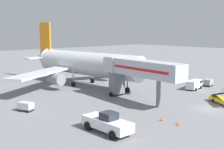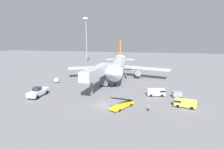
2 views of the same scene
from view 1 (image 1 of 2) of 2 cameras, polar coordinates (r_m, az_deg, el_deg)
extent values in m
plane|color=slate|center=(49.36, 18.37, -6.42)|extent=(300.00, 300.00, 0.00)
cylinder|color=silver|center=(65.67, -4.67, 2.11)|extent=(8.04, 29.14, 5.20)
cone|color=silver|center=(55.32, 6.99, 0.83)|extent=(5.41, 3.90, 5.10)
cone|color=silver|center=(78.73, -13.33, 3.28)|extent=(5.45, 5.76, 4.94)
cube|color=orange|center=(77.36, -12.88, 6.78)|extent=(0.77, 4.18, 8.32)
cube|color=silver|center=(79.19, -10.77, 3.58)|extent=(6.51, 3.63, 0.24)
cube|color=silver|center=(75.54, -14.52, 3.22)|extent=(6.51, 3.63, 0.24)
cube|color=silver|center=(75.37, -0.19, 2.09)|extent=(18.81, 9.15, 0.44)
cube|color=silver|center=(61.11, -13.69, 0.29)|extent=(18.21, 12.23, 0.44)
cylinder|color=gray|center=(72.60, -1.23, 0.62)|extent=(2.79, 3.46, 2.48)
cylinder|color=gray|center=(62.37, -10.76, -0.87)|extent=(2.79, 3.46, 2.48)
cylinder|color=gray|center=(58.64, 3.01, -1.63)|extent=(0.28, 0.28, 2.87)
cylinder|color=black|center=(58.92, 3.00, -3.01)|extent=(0.46, 1.13, 1.10)
cylinder|color=gray|center=(69.37, -3.85, -0.03)|extent=(0.28, 0.28, 2.87)
cylinder|color=black|center=(69.60, -3.84, -1.20)|extent=(0.46, 1.13, 1.10)
cylinder|color=gray|center=(65.35, -7.57, -0.63)|extent=(0.28, 0.28, 2.87)
cylinder|color=black|center=(65.60, -7.55, -1.87)|extent=(0.46, 1.13, 1.10)
cube|color=#B2B7C1|center=(49.59, 6.54, 1.16)|extent=(4.42, 15.67, 2.70)
cube|color=red|center=(48.55, 5.25, 1.02)|extent=(1.25, 12.94, 0.44)
cube|color=#B2B7C1|center=(55.82, 0.58, 2.06)|extent=(3.69, 3.11, 2.84)
cube|color=#232833|center=(56.81, -0.23, 2.43)|extent=(3.31, 0.55, 0.90)
cube|color=slate|center=(55.87, 0.96, -1.56)|extent=(2.71, 2.03, 4.29)
cylinder|color=black|center=(55.43, -0.20, -3.90)|extent=(0.37, 0.82, 0.80)
cylinder|color=black|center=(57.17, 2.07, -3.52)|extent=(0.37, 0.82, 0.80)
cylinder|color=slate|center=(48.08, 9.03, -3.60)|extent=(0.70, 0.70, 4.69)
cube|color=white|center=(36.34, -0.97, -9.52)|extent=(2.55, 7.02, 1.18)
cube|color=#232833|center=(35.78, -0.59, -8.07)|extent=(1.76, 1.81, 0.90)
cylinder|color=black|center=(35.77, 2.96, -10.82)|extent=(0.41, 1.10, 1.10)
cylinder|color=black|center=(34.20, 0.16, -11.75)|extent=(0.41, 1.10, 1.10)
cylinder|color=black|center=(38.88, -1.96, -9.20)|extent=(0.41, 1.10, 1.10)
cylinder|color=black|center=(37.44, -4.71, -9.94)|extent=(0.41, 1.10, 1.10)
cylinder|color=black|center=(55.14, 20.77, -4.65)|extent=(0.48, 0.63, 0.60)
cylinder|color=black|center=(54.10, 19.14, -4.82)|extent=(0.48, 0.63, 0.60)
cube|color=silver|center=(64.32, 15.70, -1.82)|extent=(5.03, 2.73, 1.64)
cube|color=#1E232D|center=(65.76, 16.21, -1.30)|extent=(1.85, 2.15, 0.52)
cylinder|color=black|center=(66.13, 15.40, -2.21)|extent=(0.73, 0.46, 0.68)
cylinder|color=black|center=(65.53, 16.87, -2.37)|extent=(0.73, 0.46, 0.68)
cylinder|color=black|center=(63.43, 14.44, -2.63)|extent=(0.73, 0.46, 0.68)
cylinder|color=black|center=(62.80, 15.96, -2.80)|extent=(0.73, 0.46, 0.68)
cube|color=#38383D|center=(69.00, 18.26, -1.93)|extent=(2.58, 1.88, 0.22)
cube|color=#999EA5|center=(68.88, 18.28, -1.37)|extent=(2.58, 1.88, 1.16)
cylinder|color=black|center=(70.00, 17.94, -1.86)|extent=(0.38, 0.18, 0.36)
cylinder|color=black|center=(69.58, 19.00, -1.97)|extent=(0.38, 0.18, 0.36)
cylinder|color=black|center=(68.47, 17.49, -2.07)|extent=(0.38, 0.18, 0.36)
cylinder|color=black|center=(68.04, 18.57, -2.19)|extent=(0.38, 0.18, 0.36)
cube|color=#38383D|center=(47.59, -16.44, -6.52)|extent=(2.17, 2.61, 0.22)
cube|color=silver|center=(47.44, -16.48, -5.80)|extent=(2.17, 2.61, 1.02)
cylinder|color=black|center=(47.60, -15.20, -6.61)|extent=(0.25, 0.38, 0.36)
cylinder|color=black|center=(46.65, -16.22, -6.96)|extent=(0.25, 0.38, 0.36)
cylinder|color=black|center=(48.59, -16.64, -6.35)|extent=(0.25, 0.38, 0.36)
cylinder|color=black|center=(47.66, -17.67, -6.70)|extent=(0.25, 0.38, 0.36)
cube|color=black|center=(41.79, 9.63, -8.81)|extent=(0.39, 0.39, 0.03)
cone|color=orange|center=(41.70, 9.64, -8.42)|extent=(0.33, 0.33, 0.57)
cube|color=black|center=(40.24, 12.71, -9.60)|extent=(0.42, 0.42, 0.03)
cone|color=orange|center=(40.14, 12.72, -9.16)|extent=(0.36, 0.36, 0.62)
cube|color=black|center=(64.83, 9.18, -2.51)|extent=(0.42, 0.42, 0.03)
cone|color=orange|center=(64.77, 9.19, -2.23)|extent=(0.36, 0.36, 0.62)
camera|label=2|loc=(55.90, 67.06, 7.06)|focal=30.48mm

